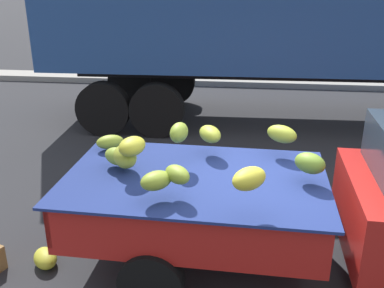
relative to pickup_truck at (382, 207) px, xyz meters
name	(u,v)px	position (x,y,z in m)	size (l,w,h in m)	color
ground	(266,254)	(-1.09, 0.31, -0.88)	(220.00, 220.00, 0.00)	#28282B
curb_strip	(256,82)	(-1.09, 8.69, -0.80)	(80.00, 0.80, 0.16)	gray
pickup_truck	(382,207)	(0.00, 0.00, 0.00)	(4.93, 1.92, 1.70)	#B21E19
semi_trailer	(339,1)	(0.38, 5.40, 1.66)	(12.06, 2.87, 3.95)	navy
fallen_banana_bunch_near_tailgate	(45,258)	(-3.58, -0.19, -0.79)	(0.38, 0.25, 0.18)	gold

